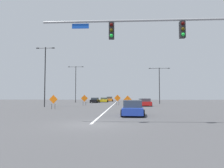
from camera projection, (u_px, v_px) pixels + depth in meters
ground at (91, 124)px, 13.16m from camera, size 160.36×160.36×0.00m
road_centre_stripe at (116, 102)px, 57.57m from camera, size 0.16×89.09×0.01m
traffic_signal_assembly at (182, 39)px, 13.13m from camera, size 13.48×0.44×7.18m
street_lamp_near_right at (45, 72)px, 33.63m from camera, size 2.98×0.24×9.63m
street_lamp_mid_right at (159, 82)px, 45.87m from camera, size 4.58×0.24×7.95m
street_lamp_far_right at (76, 81)px, 54.80m from camera, size 4.04×0.24×9.51m
construction_sign_left_shoulder at (84, 99)px, 37.61m from camera, size 1.23×0.25×1.94m
construction_sign_right_lane at (117, 99)px, 40.55m from camera, size 1.30×0.17×1.98m
construction_sign_median_far at (53, 100)px, 28.23m from camera, size 1.19×0.12×1.90m
construction_sign_right_shoulder at (128, 100)px, 30.21m from camera, size 1.18×0.18×1.81m
car_yellow_passing at (104, 100)px, 57.88m from camera, size 2.19×4.58×1.26m
car_red_near at (144, 102)px, 36.39m from camera, size 2.29×4.52×1.31m
car_blue_mid at (133, 108)px, 19.06m from camera, size 2.21×4.68×1.39m
car_orange_far at (110, 99)px, 66.01m from camera, size 2.09×4.21×1.48m
car_black_approaching at (95, 100)px, 53.14m from camera, size 2.01×4.56×1.28m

